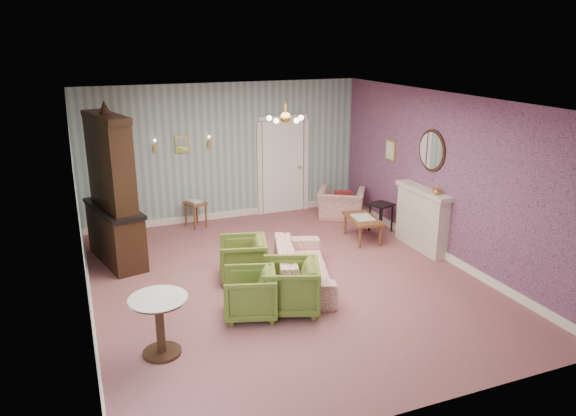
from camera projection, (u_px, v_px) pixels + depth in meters
name	position (u px, v px, depth m)	size (l,w,h in m)	color
floor	(286.00, 281.00, 8.89)	(7.00, 7.00, 0.00)	#925557
ceiling	(285.00, 100.00, 8.01)	(7.00, 7.00, 0.00)	white
wall_back	(225.00, 152.00, 11.55)	(6.00, 6.00, 0.00)	gray
wall_front	(417.00, 288.00, 5.35)	(6.00, 6.00, 0.00)	gray
wall_left	(80.00, 218.00, 7.39)	(7.00, 7.00, 0.00)	gray
wall_right	(446.00, 177.00, 9.51)	(7.00, 7.00, 0.00)	gray
wall_right_floral	(445.00, 177.00, 9.51)	(7.00, 7.00, 0.00)	#B95C7B
door	(283.00, 165.00, 12.08)	(1.12, 0.12, 2.16)	white
olive_chair_a	(290.00, 284.00, 7.81)	(0.79, 0.74, 0.82)	#576A25
olive_chair_b	(250.00, 292.00, 7.68)	(0.72, 0.67, 0.74)	#576A25
olive_chair_c	(243.00, 257.00, 8.85)	(0.74, 0.70, 0.76)	#576A25
sofa_chintz	(302.00, 260.00, 8.69)	(2.06, 0.60, 0.80)	#A4424B
wingback_chair	(341.00, 199.00, 11.82)	(0.97, 0.63, 0.85)	#A4424B
dresser	(111.00, 186.00, 9.26)	(0.57, 1.65, 2.75)	black
fireplace	(422.00, 219.00, 10.08)	(0.30, 1.40, 1.16)	beige
mantel_vase	(437.00, 190.00, 9.52)	(0.15, 0.15, 0.15)	gold
oval_mirror	(432.00, 151.00, 9.73)	(0.04, 0.76, 0.84)	white
framed_print	(391.00, 150.00, 11.01)	(0.04, 0.34, 0.42)	gold
coffee_table	(362.00, 229.00, 10.58)	(0.51, 0.92, 0.47)	brown
side_table_black	(381.00, 218.00, 11.04)	(0.40, 0.40, 0.59)	black
pedestal_table	(160.00, 326.00, 6.73)	(0.72, 0.72, 0.79)	black
nesting_table	(196.00, 213.00, 11.32)	(0.35, 0.45, 0.58)	brown
gilt_mirror_back	(182.00, 144.00, 11.12)	(0.28, 0.06, 0.36)	gold
sconce_left	(155.00, 146.00, 10.91)	(0.16, 0.12, 0.30)	gold
sconce_right	(209.00, 142.00, 11.30)	(0.16, 0.12, 0.30)	gold
chandelier	(286.00, 119.00, 8.09)	(0.56, 0.56, 0.36)	gold
burgundy_cushion	(343.00, 199.00, 11.66)	(0.38, 0.10, 0.38)	maroon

